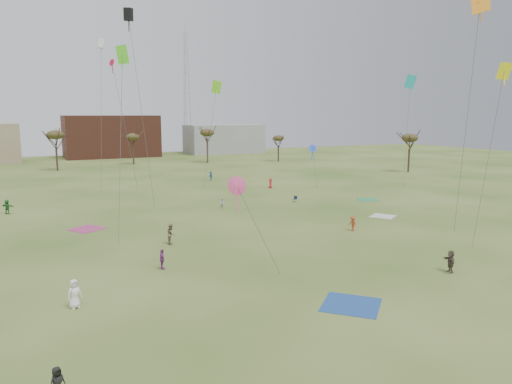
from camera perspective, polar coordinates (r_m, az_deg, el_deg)
name	(u,v)px	position (r m, az deg, el deg)	size (l,w,h in m)	color
ground	(331,294)	(34.80, 8.86, -11.88)	(260.00, 260.00, 0.00)	#36551A
flyer_near_left	(75,294)	(33.94, -20.69, -11.20)	(0.94, 0.61, 1.92)	white
spectator_fore_b	(171,234)	(47.42, -10.02, -4.92)	(0.96, 0.75, 1.97)	#796C4D
spectator_fore_c	(450,261)	(41.56, 22.02, -7.62)	(1.66, 0.53, 1.79)	#504339
flyer_mid_a	(57,383)	(24.45, -22.46, -20.16)	(0.73, 0.48, 1.50)	black
flyer_mid_b	(353,224)	(52.90, 11.37, -3.68)	(1.04, 0.60, 1.61)	#BB3F23
spectator_mid_d	(162,259)	(40.04, -11.04, -7.82)	(0.99, 0.41, 1.68)	#8D3A87
spectator_mid_e	(222,203)	(64.43, -4.01, -1.30)	(0.69, 0.54, 1.43)	silver
flyer_far_a	(7,207)	(68.12, -27.37, -1.57)	(1.71, 0.55, 1.85)	#25712D
flyer_far_b	(270,183)	(81.58, 1.73, 1.04)	(0.82, 0.54, 1.68)	red
flyer_far_c	(211,176)	(91.46, -5.38, 1.91)	(1.12, 0.64, 1.73)	navy
blanket_blue	(351,305)	(33.23, 11.19, -12.98)	(3.62, 3.62, 0.03)	#234E99
blanket_cream	(383,216)	(61.34, 14.79, -2.80)	(2.74, 2.74, 0.03)	silver
blanket_plum	(87,229)	(55.99, -19.38, -4.16)	(3.16, 3.16, 0.03)	#B33774
blanket_olive	(368,200)	(72.63, 13.08, -0.89)	(2.97, 2.97, 0.03)	#359259
camp_chair_right	(295,200)	(69.10, 4.63, -0.97)	(0.73, 0.72, 0.87)	#151E39
kites_aloft	(157,59)	(60.72, -11.60, 15.13)	(67.81, 48.23, 23.54)	red
tree_line	(105,140)	(106.99, -17.43, 5.94)	(117.44, 49.32, 8.91)	#3A2B1E
building_brick	(111,136)	(148.60, -16.80, 6.35)	(26.00, 16.00, 12.00)	brown
building_grey	(224,139)	(156.22, -3.81, 6.30)	(24.00, 12.00, 9.00)	gray
radio_tower	(186,93)	(159.33, -8.24, 11.57)	(1.51, 1.72, 41.00)	#9EA3A8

